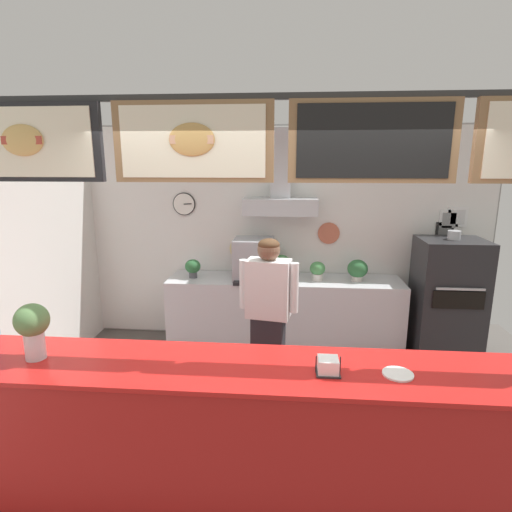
{
  "coord_description": "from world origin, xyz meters",
  "views": [
    {
      "loc": [
        0.07,
        -2.78,
        2.32
      ],
      "look_at": [
        -0.23,
        0.75,
        1.5
      ],
      "focal_mm": 29.04,
      "sensor_mm": 36.0,
      "label": 1
    }
  ],
  "objects_px": {
    "potted_basil": "(317,270)",
    "potted_oregano": "(281,266)",
    "condiment_plate": "(398,374)",
    "napkin_holder": "(328,366)",
    "espresso_machine": "(253,259)",
    "potted_thyme": "(358,269)",
    "pizza_oven": "(447,300)",
    "potted_sage": "(193,267)",
    "basil_vase": "(33,328)",
    "shop_worker": "(268,316)"
  },
  "relations": [
    {
      "from": "napkin_holder",
      "to": "condiment_plate",
      "type": "bearing_deg",
      "value": 1.3
    },
    {
      "from": "potted_basil",
      "to": "potted_sage",
      "type": "xyz_separation_m",
      "value": [
        -1.53,
        -0.02,
        0.01
      ]
    },
    {
      "from": "potted_sage",
      "to": "napkin_holder",
      "type": "relative_size",
      "value": 1.5
    },
    {
      "from": "pizza_oven",
      "to": "potted_basil",
      "type": "bearing_deg",
      "value": 174.49
    },
    {
      "from": "pizza_oven",
      "to": "espresso_machine",
      "type": "bearing_deg",
      "value": 176.56
    },
    {
      "from": "potted_sage",
      "to": "potted_oregano",
      "type": "bearing_deg",
      "value": 2.67
    },
    {
      "from": "potted_basil",
      "to": "potted_thyme",
      "type": "height_order",
      "value": "potted_thyme"
    },
    {
      "from": "espresso_machine",
      "to": "potted_basil",
      "type": "height_order",
      "value": "espresso_machine"
    },
    {
      "from": "potted_sage",
      "to": "condiment_plate",
      "type": "height_order",
      "value": "potted_sage"
    },
    {
      "from": "espresso_machine",
      "to": "potted_basil",
      "type": "relative_size",
      "value": 2.38
    },
    {
      "from": "potted_basil",
      "to": "napkin_holder",
      "type": "xyz_separation_m",
      "value": [
        -0.09,
        -2.54,
        0.07
      ]
    },
    {
      "from": "potted_thyme",
      "to": "basil_vase",
      "type": "relative_size",
      "value": 0.69
    },
    {
      "from": "pizza_oven",
      "to": "potted_basil",
      "type": "height_order",
      "value": "pizza_oven"
    },
    {
      "from": "potted_thyme",
      "to": "basil_vase",
      "type": "distance_m",
      "value": 3.54
    },
    {
      "from": "potted_sage",
      "to": "napkin_holder",
      "type": "xyz_separation_m",
      "value": [
        1.44,
        -2.52,
        0.06
      ]
    },
    {
      "from": "potted_oregano",
      "to": "basil_vase",
      "type": "height_order",
      "value": "basil_vase"
    },
    {
      "from": "pizza_oven",
      "to": "condiment_plate",
      "type": "bearing_deg",
      "value": -116.01
    },
    {
      "from": "pizza_oven",
      "to": "condiment_plate",
      "type": "height_order",
      "value": "pizza_oven"
    },
    {
      "from": "condiment_plate",
      "to": "potted_basil",
      "type": "bearing_deg",
      "value": 97.44
    },
    {
      "from": "potted_basil",
      "to": "potted_sage",
      "type": "bearing_deg",
      "value": -179.24
    },
    {
      "from": "potted_thyme",
      "to": "condiment_plate",
      "type": "xyz_separation_m",
      "value": [
        -0.15,
        -2.55,
        0.02
      ]
    },
    {
      "from": "potted_basil",
      "to": "basil_vase",
      "type": "distance_m",
      "value": 3.21
    },
    {
      "from": "shop_worker",
      "to": "potted_basil",
      "type": "distance_m",
      "value": 1.35
    },
    {
      "from": "pizza_oven",
      "to": "potted_basil",
      "type": "distance_m",
      "value": 1.53
    },
    {
      "from": "napkin_holder",
      "to": "espresso_machine",
      "type": "bearing_deg",
      "value": 105.13
    },
    {
      "from": "potted_oregano",
      "to": "condiment_plate",
      "type": "relative_size",
      "value": 1.59
    },
    {
      "from": "shop_worker",
      "to": "potted_thyme",
      "type": "xyz_separation_m",
      "value": [
        1.01,
        1.26,
        0.14
      ]
    },
    {
      "from": "espresso_machine",
      "to": "potted_oregano",
      "type": "height_order",
      "value": "espresso_machine"
    },
    {
      "from": "potted_thyme",
      "to": "condiment_plate",
      "type": "relative_size",
      "value": 1.39
    },
    {
      "from": "shop_worker",
      "to": "napkin_holder",
      "type": "distance_m",
      "value": 1.39
    },
    {
      "from": "shop_worker",
      "to": "potted_sage",
      "type": "relative_size",
      "value": 7.04
    },
    {
      "from": "potted_basil",
      "to": "condiment_plate",
      "type": "relative_size",
      "value": 1.23
    },
    {
      "from": "basil_vase",
      "to": "potted_basil",
      "type": "bearing_deg",
      "value": 51.53
    },
    {
      "from": "potted_oregano",
      "to": "condiment_plate",
      "type": "xyz_separation_m",
      "value": [
        0.77,
        -2.56,
        -0.01
      ]
    },
    {
      "from": "shop_worker",
      "to": "basil_vase",
      "type": "distance_m",
      "value": 1.97
    },
    {
      "from": "shop_worker",
      "to": "condiment_plate",
      "type": "relative_size",
      "value": 8.74
    },
    {
      "from": "potted_thyme",
      "to": "napkin_holder",
      "type": "xyz_separation_m",
      "value": [
        -0.57,
        -2.56,
        0.05
      ]
    },
    {
      "from": "potted_sage",
      "to": "basil_vase",
      "type": "relative_size",
      "value": 0.62
    },
    {
      "from": "potted_sage",
      "to": "potted_oregano",
      "type": "height_order",
      "value": "potted_oregano"
    },
    {
      "from": "potted_sage",
      "to": "potted_thyme",
      "type": "bearing_deg",
      "value": 1.01
    },
    {
      "from": "potted_basil",
      "to": "basil_vase",
      "type": "relative_size",
      "value": 0.61
    },
    {
      "from": "espresso_machine",
      "to": "potted_thyme",
      "type": "distance_m",
      "value": 1.26
    },
    {
      "from": "pizza_oven",
      "to": "shop_worker",
      "type": "distance_m",
      "value": 2.31
    },
    {
      "from": "shop_worker",
      "to": "condiment_plate",
      "type": "height_order",
      "value": "shop_worker"
    },
    {
      "from": "espresso_machine",
      "to": "napkin_holder",
      "type": "bearing_deg",
      "value": -74.87
    },
    {
      "from": "espresso_machine",
      "to": "basil_vase",
      "type": "height_order",
      "value": "basil_vase"
    },
    {
      "from": "potted_basil",
      "to": "potted_oregano",
      "type": "height_order",
      "value": "potted_oregano"
    },
    {
      "from": "shop_worker",
      "to": "potted_sage",
      "type": "xyz_separation_m",
      "value": [
        -1.0,
        1.22,
        0.14
      ]
    },
    {
      "from": "potted_basil",
      "to": "espresso_machine",
      "type": "bearing_deg",
      "value": -179.43
    },
    {
      "from": "potted_oregano",
      "to": "potted_thyme",
      "type": "bearing_deg",
      "value": -0.94
    }
  ]
}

